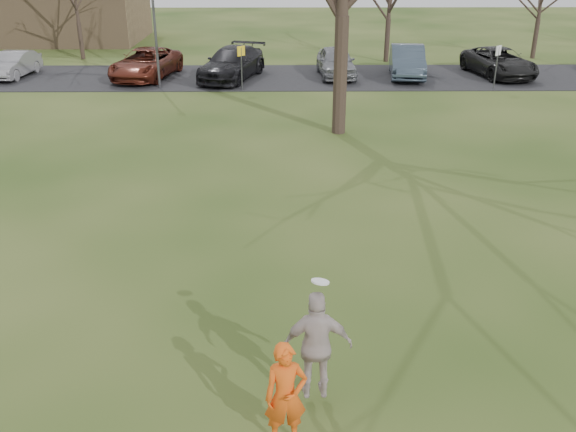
# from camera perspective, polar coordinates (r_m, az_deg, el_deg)

# --- Properties ---
(ground) EXTENTS (120.00, 120.00, 0.00)m
(ground) POSITION_cam_1_polar(r_m,az_deg,el_deg) (10.21, 0.24, -17.10)
(ground) COLOR #1E380F
(ground) RESTS_ON ground
(parking_strip) EXTENTS (62.00, 6.50, 0.04)m
(parking_strip) POSITION_cam_1_polar(r_m,az_deg,el_deg) (33.36, -0.37, 12.52)
(parking_strip) COLOR black
(parking_strip) RESTS_ON ground
(player_defender) EXTENTS (0.66, 0.49, 1.67)m
(player_defender) POSITION_cam_1_polar(r_m,az_deg,el_deg) (9.14, -0.21, -16.03)
(player_defender) COLOR #EB5413
(player_defender) RESTS_ON ground
(car_1) EXTENTS (1.68, 3.98, 1.28)m
(car_1) POSITION_cam_1_polar(r_m,az_deg,el_deg) (36.08, -23.68, 12.51)
(car_1) COLOR gray
(car_1) RESTS_ON parking_strip
(car_2) EXTENTS (3.36, 5.65, 1.47)m
(car_2) POSITION_cam_1_polar(r_m,az_deg,el_deg) (33.75, -12.79, 13.38)
(car_2) COLOR #5A2115
(car_2) RESTS_ON parking_strip
(car_3) EXTENTS (3.65, 5.76, 1.56)m
(car_3) POSITION_cam_1_polar(r_m,az_deg,el_deg) (32.86, -5.10, 13.66)
(car_3) COLOR black
(car_3) RESTS_ON parking_strip
(car_4) EXTENTS (1.98, 4.47, 1.50)m
(car_4) POSITION_cam_1_polar(r_m,az_deg,el_deg) (33.43, 4.38, 13.81)
(car_4) COLOR slate
(car_4) RESTS_ON parking_strip
(car_5) EXTENTS (2.22, 4.93, 1.57)m
(car_5) POSITION_cam_1_polar(r_m,az_deg,el_deg) (33.82, 10.79, 13.66)
(car_5) COLOR #34414E
(car_5) RESTS_ON parking_strip
(car_6) EXTENTS (3.18, 5.41, 1.41)m
(car_6) POSITION_cam_1_polar(r_m,az_deg,el_deg) (35.21, 18.65, 13.12)
(car_6) COLOR black
(car_6) RESTS_ON parking_strip
(catching_play) EXTENTS (1.08, 0.49, 2.01)m
(catching_play) POSITION_cam_1_polar(r_m,az_deg,el_deg) (9.62, 2.67, -11.68)
(catching_play) COLOR #BAAAA7
(catching_play) RESTS_ON ground
(lamp_post) EXTENTS (0.34, 0.34, 6.27)m
(lamp_post) POSITION_cam_1_polar(r_m,az_deg,el_deg) (30.87, -12.20, 18.49)
(lamp_post) COLOR #47474C
(lamp_post) RESTS_ON ground
(sign_yellow) EXTENTS (0.35, 0.35, 2.08)m
(sign_yellow) POSITION_cam_1_polar(r_m,az_deg,el_deg) (30.21, -4.27, 13.99)
(sign_yellow) COLOR #47474C
(sign_yellow) RESTS_ON ground
(sign_white) EXTENTS (0.35, 0.35, 2.08)m
(sign_white) POSITION_cam_1_polar(r_m,az_deg,el_deg) (31.80, 18.50, 13.37)
(sign_white) COLOR #47474C
(sign_white) RESTS_ON ground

